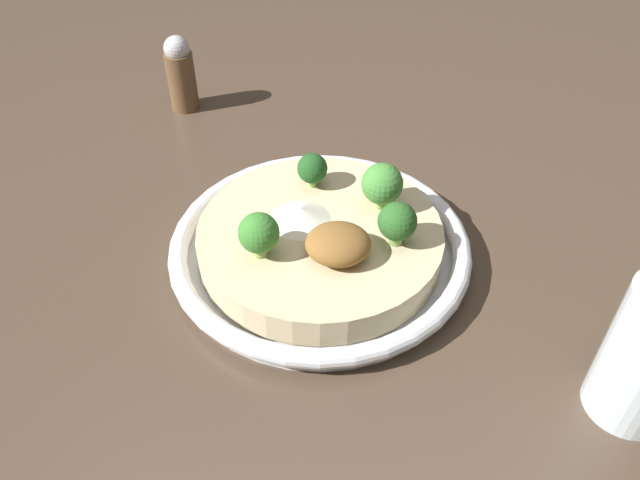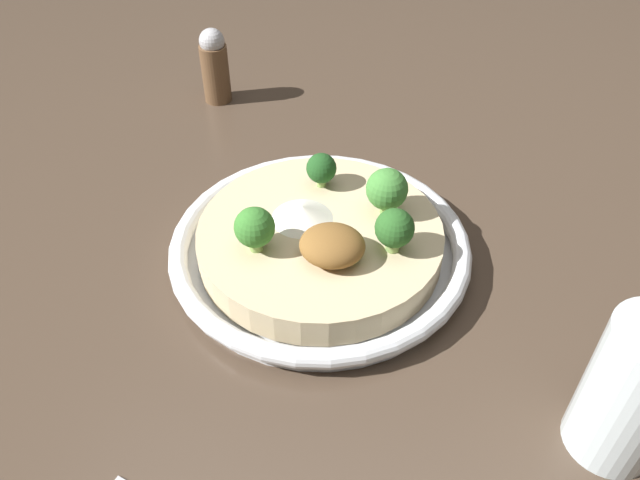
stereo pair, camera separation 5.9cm
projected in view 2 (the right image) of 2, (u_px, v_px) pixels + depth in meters
ground_plane at (320, 258)px, 0.61m from camera, size 6.00×6.00×0.00m
risotto_bowl at (320, 245)px, 0.59m from camera, size 0.29×0.29×0.04m
cheese_sprinkle at (302, 212)px, 0.59m from camera, size 0.06×0.06×0.01m
crispy_onion_garnish at (332, 245)px, 0.54m from camera, size 0.06×0.05×0.03m
broccoli_back_right at (387, 190)px, 0.58m from camera, size 0.04×0.04×0.05m
broccoli_right at (395, 229)px, 0.54m from camera, size 0.04×0.04×0.04m
broccoli_front_left at (255, 228)px, 0.54m from camera, size 0.04×0.04×0.04m
broccoli_back at (321, 169)px, 0.61m from camera, size 0.03×0.03×0.04m
drinking_glass at (633, 392)px, 0.42m from camera, size 0.06×0.06×0.12m
pepper_shaker at (215, 65)px, 0.80m from camera, size 0.04×0.04×0.10m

